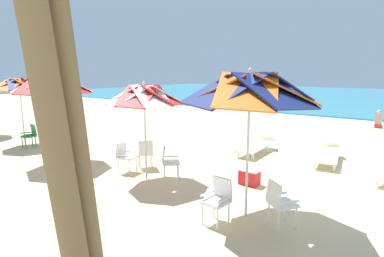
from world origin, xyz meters
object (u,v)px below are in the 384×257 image
(beach_umbrella_2, at_px, (52,85))
(sun_lounger_2, at_px, (256,145))
(plastic_chair_5, at_px, (74,147))
(plastic_chair_6, at_px, (30,135))
(palm_tree_1, at_px, (39,16))
(palm_tree_2, at_px, (65,28))
(plastic_chair_4, at_px, (125,155))
(plastic_chair_1, at_px, (280,201))
(beach_umbrella_3, at_px, (19,85))
(beachgoer_seated, at_px, (379,122))
(plastic_chair_2, at_px, (145,152))
(beach_umbrella_0, at_px, (250,90))
(plastic_chair_3, at_px, (169,161))
(cooler_box, at_px, (249,177))
(plastic_chair_0, at_px, (218,198))
(beach_umbrella_1, at_px, (144,96))
(sun_lounger_1, at_px, (327,154))

(beach_umbrella_2, relative_size, sun_lounger_2, 1.30)
(beach_umbrella_2, xyz_separation_m, plastic_chair_5, (0.54, 0.27, -1.92))
(plastic_chair_6, bearing_deg, palm_tree_1, -24.54)
(beach_umbrella_2, distance_m, palm_tree_1, 7.23)
(plastic_chair_6, distance_m, palm_tree_1, 10.06)
(palm_tree_2, bearing_deg, plastic_chair_4, 132.99)
(plastic_chair_1, xyz_separation_m, beach_umbrella_3, (-10.54, 0.45, 1.81))
(palm_tree_1, xyz_separation_m, beachgoer_seated, (1.07, 16.70, -3.05))
(plastic_chair_2, relative_size, palm_tree_1, 0.16)
(beach_umbrella_2, height_order, palm_tree_1, palm_tree_1)
(beach_umbrella_0, height_order, palm_tree_1, palm_tree_1)
(plastic_chair_3, distance_m, palm_tree_2, 5.44)
(plastic_chair_3, height_order, beach_umbrella_2, beach_umbrella_2)
(beach_umbrella_2, bearing_deg, palm_tree_2, -27.90)
(plastic_chair_1, distance_m, palm_tree_1, 4.77)
(plastic_chair_3, relative_size, beach_umbrella_3, 0.33)
(plastic_chair_5, bearing_deg, cooler_box, 16.11)
(beachgoer_seated, bearing_deg, plastic_chair_0, -94.42)
(sun_lounger_2, bearing_deg, palm_tree_1, -78.66)
(beach_umbrella_2, height_order, plastic_chair_5, beach_umbrella_2)
(beachgoer_seated, bearing_deg, cooler_box, -97.54)
(sun_lounger_2, bearing_deg, plastic_chair_6, -148.82)
(plastic_chair_0, height_order, beachgoer_seated, beachgoer_seated)
(plastic_chair_6, xyz_separation_m, sun_lounger_2, (7.11, 4.30, -0.22))
(beach_umbrella_3, bearing_deg, plastic_chair_6, -10.01)
(plastic_chair_3, height_order, cooler_box, plastic_chair_3)
(palm_tree_1, distance_m, cooler_box, 6.22)
(sun_lounger_2, relative_size, palm_tree_2, 0.45)
(plastic_chair_0, xyz_separation_m, plastic_chair_4, (-3.72, 1.01, 0.00))
(beach_umbrella_3, height_order, beachgoer_seated, beach_umbrella_3)
(palm_tree_2, bearing_deg, beachgoer_seated, 85.74)
(beach_umbrella_0, relative_size, plastic_chair_5, 3.34)
(beach_umbrella_3, relative_size, palm_tree_1, 0.50)
(palm_tree_1, bearing_deg, palm_tree_2, 112.55)
(palm_tree_1, distance_m, palm_tree_2, 0.38)
(plastic_chair_4, bearing_deg, plastic_chair_3, 13.06)
(beach_umbrella_1, xyz_separation_m, sun_lounger_1, (3.46, 4.48, -1.91))
(beach_umbrella_2, relative_size, plastic_chair_5, 3.27)
(plastic_chair_0, relative_size, plastic_chair_2, 1.00)
(sun_lounger_2, height_order, beachgoer_seated, beachgoer_seated)
(plastic_chair_1, bearing_deg, sun_lounger_2, 120.04)
(beach_umbrella_1, relative_size, beach_umbrella_3, 0.97)
(palm_tree_1, bearing_deg, beach_umbrella_0, 85.04)
(beach_umbrella_1, distance_m, plastic_chair_4, 1.91)
(plastic_chair_4, relative_size, cooler_box, 1.73)
(beach_umbrella_1, relative_size, cooler_box, 5.13)
(beach_umbrella_1, relative_size, plastic_chair_5, 2.96)
(cooler_box, height_order, beachgoer_seated, beachgoer_seated)
(plastic_chair_1, bearing_deg, beach_umbrella_2, -179.02)
(beachgoer_seated, bearing_deg, beach_umbrella_2, -119.05)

